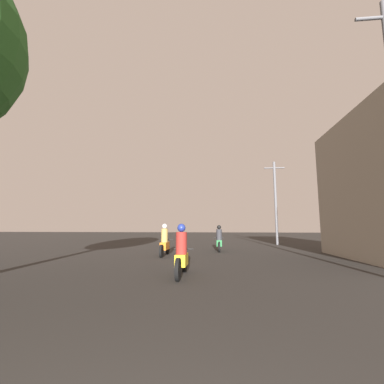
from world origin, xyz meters
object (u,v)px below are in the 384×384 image
(motorcycle_orange, at_px, (165,243))
(motorcycle_green, at_px, (219,241))
(motorcycle_yellow, at_px, (182,255))
(utility_pole_far, at_px, (276,200))

(motorcycle_orange, xyz_separation_m, motorcycle_green, (2.65, 2.57, -0.01))
(motorcycle_green, bearing_deg, motorcycle_yellow, -104.86)
(motorcycle_yellow, distance_m, motorcycle_orange, 5.22)
(motorcycle_orange, distance_m, utility_pole_far, 11.34)
(motorcycle_orange, relative_size, utility_pole_far, 0.31)
(motorcycle_orange, height_order, motorcycle_green, motorcycle_orange)
(motorcycle_yellow, relative_size, motorcycle_green, 1.05)
(motorcycle_yellow, relative_size, utility_pole_far, 0.30)
(motorcycle_yellow, distance_m, utility_pole_far, 14.72)
(motorcycle_orange, bearing_deg, motorcycle_yellow, -63.37)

